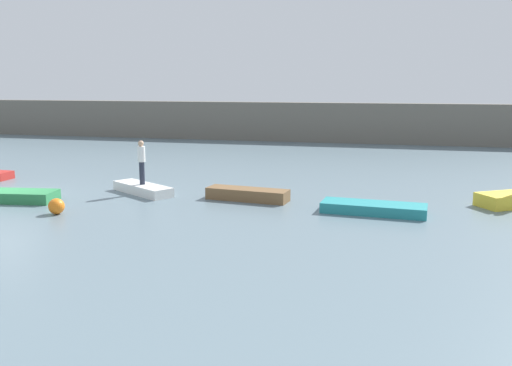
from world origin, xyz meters
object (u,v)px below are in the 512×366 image
(mooring_buoy, at_px, (56,206))
(rowboat_white, at_px, (143,189))
(rowboat_teal, at_px, (374,208))
(rowboat_brown, at_px, (248,194))
(person_white_shirt, at_px, (142,160))
(rowboat_green, at_px, (10,196))

(mooring_buoy, bearing_deg, rowboat_white, 71.76)
(rowboat_white, distance_m, rowboat_teal, 9.54)
(rowboat_brown, bearing_deg, person_white_shirt, -175.52)
(rowboat_white, height_order, person_white_shirt, person_white_shirt)
(rowboat_brown, relative_size, mooring_buoy, 5.78)
(rowboat_teal, bearing_deg, mooring_buoy, -160.90)
(rowboat_teal, bearing_deg, rowboat_green, -169.78)
(rowboat_white, height_order, mooring_buoy, mooring_buoy)
(rowboat_green, height_order, person_white_shirt, person_white_shirt)
(rowboat_green, bearing_deg, rowboat_teal, -2.16)
(rowboat_green, height_order, rowboat_white, rowboat_green)
(rowboat_green, relative_size, rowboat_white, 1.12)
(rowboat_brown, xyz_separation_m, mooring_buoy, (-5.91, -3.87, 0.05))
(rowboat_green, xyz_separation_m, rowboat_white, (4.35, 2.63, -0.01))
(rowboat_white, relative_size, rowboat_brown, 0.98)
(rowboat_teal, distance_m, mooring_buoy, 11.17)
(person_white_shirt, relative_size, mooring_buoy, 3.25)
(rowboat_white, bearing_deg, rowboat_teal, 24.50)
(rowboat_white, bearing_deg, mooring_buoy, -76.44)
(mooring_buoy, bearing_deg, person_white_shirt, 71.76)
(rowboat_teal, relative_size, person_white_shirt, 1.99)
(rowboat_teal, relative_size, mooring_buoy, 6.46)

